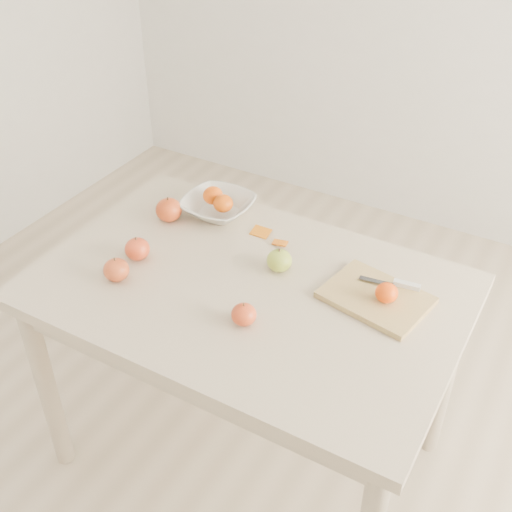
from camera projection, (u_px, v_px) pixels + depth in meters
The scene contains 15 objects.
ground at pixel (249, 451), 2.26m from camera, with size 3.50×3.50×0.00m, color #C6B293.
table at pixel (247, 311), 1.87m from camera, with size 1.20×0.80×0.75m.
cutting_board at pixel (376, 298), 1.76m from camera, with size 0.28×0.20×0.02m, color tan.
board_tangerine at pixel (387, 293), 1.72m from camera, with size 0.06×0.06×0.05m, color #D63F07.
fruit_bowl at pixel (218, 206), 2.10m from camera, with size 0.23×0.23×0.06m, color silver.
bowl_tangerine_near at pixel (213, 195), 2.10m from camera, with size 0.07×0.07×0.06m, color #C95307.
bowl_tangerine_far at pixel (223, 203), 2.07m from camera, with size 0.07×0.07×0.06m, color #CA4B07.
orange_peel_a at pixel (261, 233), 2.02m from camera, with size 0.06×0.04×0.00m, color #CF690E.
orange_peel_b at pixel (280, 243), 1.98m from camera, with size 0.04×0.04×0.00m, color #C75E0E.
paring_knife at pixel (402, 284), 1.78m from camera, with size 0.17×0.05×0.01m.
apple_green at pixel (279, 260), 1.85m from camera, with size 0.07×0.07×0.07m, color olive.
apple_red_d at pixel (116, 270), 1.82m from camera, with size 0.07×0.07×0.07m, color maroon.
apple_red_b at pixel (137, 249), 1.90m from camera, with size 0.08×0.08×0.07m, color #A60814.
apple_red_e at pixel (244, 314), 1.67m from camera, with size 0.07×0.07×0.06m, color #970406.
apple_red_a at pixel (169, 210), 2.07m from camera, with size 0.09×0.09×0.08m, color maroon.
Camera 1 is at (0.73, -1.22, 1.89)m, focal length 45.00 mm.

